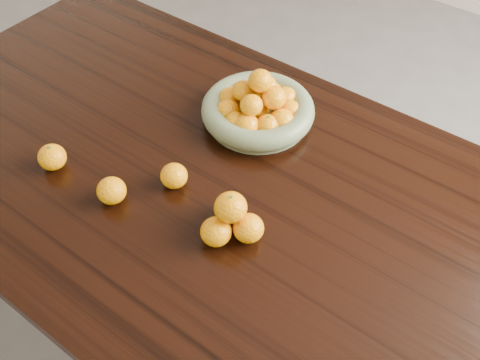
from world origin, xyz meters
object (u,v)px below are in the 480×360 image
Objects in this scene: dining_table at (231,213)px; orange_pyramid at (231,219)px; loose_orange_0 at (52,157)px; fruit_bowl at (258,108)px.

dining_table is 14.61× the size of orange_pyramid.
orange_pyramid is at bearing 11.99° from loose_orange_0.
fruit_bowl is at bearing 116.37° from orange_pyramid.
loose_orange_0 is (-0.47, -0.10, -0.01)m from orange_pyramid.
fruit_bowl reaches higher than orange_pyramid.
orange_pyramid is 0.48m from loose_orange_0.
fruit_bowl is 4.35× the size of loose_orange_0.
orange_pyramid is at bearing -63.63° from fruit_bowl.
dining_table is at bearing -69.16° from fruit_bowl.
fruit_bowl is 2.19× the size of orange_pyramid.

